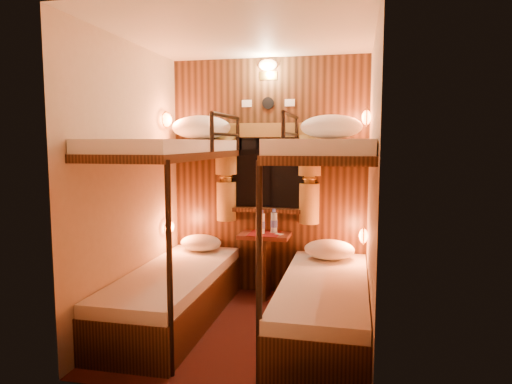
% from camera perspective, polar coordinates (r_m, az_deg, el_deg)
% --- Properties ---
extents(floor, '(2.10, 2.10, 0.00)m').
position_cam_1_polar(floor, '(3.98, -1.44, -16.85)').
color(floor, '#3E1A11').
rests_on(floor, ground).
extents(ceiling, '(2.10, 2.10, 0.00)m').
position_cam_1_polar(ceiling, '(3.75, -1.55, 19.19)').
color(ceiling, silver).
rests_on(ceiling, wall_back).
extents(wall_back, '(2.40, 0.00, 2.40)m').
position_cam_1_polar(wall_back, '(4.70, 1.57, 1.86)').
color(wall_back, '#C6B293').
rests_on(wall_back, floor).
extents(wall_front, '(2.40, 0.00, 2.40)m').
position_cam_1_polar(wall_front, '(2.67, -6.89, -1.53)').
color(wall_front, '#C6B293').
rests_on(wall_front, floor).
extents(wall_left, '(0.00, 2.40, 2.40)m').
position_cam_1_polar(wall_left, '(4.03, -15.43, 0.91)').
color(wall_left, '#C6B293').
rests_on(wall_left, floor).
extents(wall_right, '(0.00, 2.40, 2.40)m').
position_cam_1_polar(wall_right, '(3.57, 14.28, 0.27)').
color(wall_right, '#C6B293').
rests_on(wall_right, floor).
extents(back_panel, '(2.00, 0.03, 2.40)m').
position_cam_1_polar(back_panel, '(4.68, 1.54, 1.84)').
color(back_panel, black).
rests_on(back_panel, floor).
extents(bunk_left, '(0.72, 1.90, 1.82)m').
position_cam_1_polar(bunk_left, '(4.05, -10.25, -8.15)').
color(bunk_left, black).
rests_on(bunk_left, floor).
extents(bunk_right, '(0.72, 1.90, 1.82)m').
position_cam_1_polar(bunk_right, '(3.76, 8.54, -9.26)').
color(bunk_right, black).
rests_on(bunk_right, floor).
extents(window, '(1.00, 0.12, 0.79)m').
position_cam_1_polar(window, '(4.65, 1.47, 1.58)').
color(window, black).
rests_on(window, back_panel).
extents(curtains, '(1.10, 0.22, 1.00)m').
position_cam_1_polar(curtains, '(4.61, 1.39, 2.57)').
color(curtains, olive).
rests_on(curtains, back_panel).
extents(back_fixtures, '(0.54, 0.09, 0.48)m').
position_cam_1_polar(back_fixtures, '(4.68, 1.49, 14.67)').
color(back_fixtures, black).
rests_on(back_fixtures, back_panel).
extents(reading_lamps, '(2.00, 0.20, 1.25)m').
position_cam_1_polar(reading_lamps, '(4.35, 0.71, 2.04)').
color(reading_lamps, '#FF5F26').
rests_on(reading_lamps, wall_left).
extents(table, '(0.50, 0.34, 0.66)m').
position_cam_1_polar(table, '(4.63, 1.08, -8.06)').
color(table, '#591D14').
rests_on(table, floor).
extents(bottle_left, '(0.07, 0.07, 0.24)m').
position_cam_1_polar(bottle_left, '(4.54, 0.69, -3.98)').
color(bottle_left, '#99BFE5').
rests_on(bottle_left, table).
extents(bottle_right, '(0.07, 0.07, 0.24)m').
position_cam_1_polar(bottle_right, '(4.60, 2.27, -3.83)').
color(bottle_right, '#99BFE5').
rests_on(bottle_right, table).
extents(sachet_a, '(0.09, 0.08, 0.01)m').
position_cam_1_polar(sachet_a, '(4.54, 2.88, -5.28)').
color(sachet_a, silver).
rests_on(sachet_a, table).
extents(sachet_b, '(0.08, 0.06, 0.01)m').
position_cam_1_polar(sachet_b, '(4.63, 2.27, -5.06)').
color(sachet_b, silver).
rests_on(sachet_b, table).
extents(pillow_lower_left, '(0.42, 0.30, 0.17)m').
position_cam_1_polar(pillow_lower_left, '(4.71, -6.91, -6.32)').
color(pillow_lower_left, silver).
rests_on(pillow_lower_left, bunk_left).
extents(pillow_lower_right, '(0.47, 0.34, 0.19)m').
position_cam_1_polar(pillow_lower_right, '(4.40, 9.15, -7.12)').
color(pillow_lower_right, silver).
rests_on(pillow_lower_right, bunk_right).
extents(pillow_upper_left, '(0.60, 0.43, 0.24)m').
position_cam_1_polar(pillow_upper_left, '(4.65, -6.88, 8.02)').
color(pillow_upper_left, silver).
rests_on(pillow_upper_left, bunk_left).
extents(pillow_upper_right, '(0.56, 0.40, 0.22)m').
position_cam_1_polar(pillow_upper_right, '(4.21, 9.37, 8.04)').
color(pillow_upper_right, silver).
rests_on(pillow_upper_right, bunk_right).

